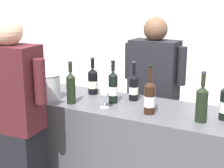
# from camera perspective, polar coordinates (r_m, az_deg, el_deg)

# --- Properties ---
(wall_back) EXTENTS (8.00, 0.10, 2.80)m
(wall_back) POSITION_cam_1_polar(r_m,az_deg,el_deg) (4.99, 14.46, 9.82)
(wall_back) COLOR white
(wall_back) RESTS_ON ground_plane
(counter) EXTENTS (2.24, 0.59, 0.97)m
(counter) POSITION_cam_1_polar(r_m,az_deg,el_deg) (2.83, 0.23, -12.56)
(counter) COLOR #4C4C51
(counter) RESTS_ON ground_plane
(wine_bottle_0) EXTENTS (0.07, 0.07, 0.33)m
(wine_bottle_0) POSITION_cam_1_polar(r_m,az_deg,el_deg) (3.15, -12.17, 1.87)
(wine_bottle_0) COLOR black
(wine_bottle_0) RESTS_ON counter
(wine_bottle_1) EXTENTS (0.07, 0.07, 0.33)m
(wine_bottle_1) POSITION_cam_1_polar(r_m,az_deg,el_deg) (2.61, -7.06, -0.46)
(wine_bottle_1) COLOR black
(wine_bottle_1) RESTS_ON counter
(wine_bottle_2) EXTENTS (0.08, 0.08, 0.32)m
(wine_bottle_2) POSITION_cam_1_polar(r_m,az_deg,el_deg) (2.86, -3.31, 0.54)
(wine_bottle_2) COLOR black
(wine_bottle_2) RESTS_ON counter
(wine_bottle_4) EXTENTS (0.08, 0.08, 0.35)m
(wine_bottle_4) POSITION_cam_1_polar(r_m,az_deg,el_deg) (2.38, 6.47, -2.25)
(wine_bottle_4) COLOR black
(wine_bottle_4) RESTS_ON counter
(wine_bottle_5) EXTENTS (0.07, 0.07, 0.34)m
(wine_bottle_5) POSITION_cam_1_polar(r_m,az_deg,el_deg) (2.60, 0.27, -0.53)
(wine_bottle_5) COLOR black
(wine_bottle_5) RESTS_ON counter
(wine_bottle_6) EXTENTS (0.08, 0.08, 0.34)m
(wine_bottle_6) POSITION_cam_1_polar(r_m,az_deg,el_deg) (2.29, 15.13, -3.14)
(wine_bottle_6) COLOR black
(wine_bottle_6) RESTS_ON counter
(wine_bottle_7) EXTENTS (0.08, 0.08, 0.32)m
(wine_bottle_7) POSITION_cam_1_polar(r_m,az_deg,el_deg) (2.68, 3.73, -0.50)
(wine_bottle_7) COLOR black
(wine_bottle_7) RESTS_ON counter
(wine_glass) EXTENTS (0.08, 0.08, 0.17)m
(wine_glass) POSITION_cam_1_polar(r_m,az_deg,el_deg) (2.49, -1.28, -1.60)
(wine_glass) COLOR silver
(wine_glass) RESTS_ON counter
(ice_bucket) EXTENTS (0.21, 0.21, 0.21)m
(ice_bucket) POSITION_cam_1_polar(r_m,az_deg,el_deg) (2.77, -10.92, -0.36)
(ice_bucket) COLOR silver
(ice_bucket) RESTS_ON counter
(person_server) EXTENTS (0.59, 0.25, 1.61)m
(person_server) POSITION_cam_1_polar(r_m,az_deg,el_deg) (3.16, 7.05, -3.76)
(person_server) COLOR black
(person_server) RESTS_ON ground_plane
(person_guest) EXTENTS (0.55, 0.28, 1.66)m
(person_guest) POSITION_cam_1_polar(r_m,az_deg,el_deg) (2.55, -16.21, -8.21)
(person_guest) COLOR black
(person_guest) RESTS_ON ground_plane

